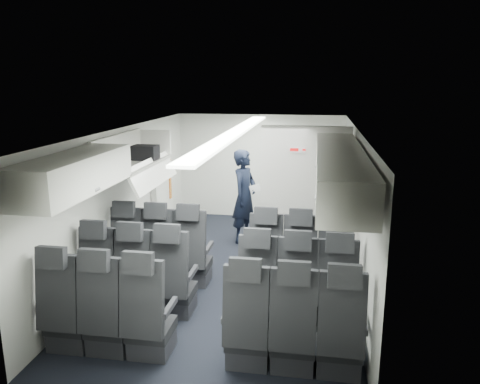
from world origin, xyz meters
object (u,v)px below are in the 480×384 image
(seat_row_front, at_px, (229,260))
(seat_row_mid, at_px, (216,288))
(flight_attendant, at_px, (245,196))
(carry_on_bag, at_px, (145,153))
(galley_unit, at_px, (306,177))
(seat_row_rear, at_px, (197,325))
(boarding_door, at_px, (162,185))

(seat_row_front, xyz_separation_m, seat_row_mid, (0.00, -0.90, 0.00))
(seat_row_front, relative_size, flight_attendant, 2.01)
(carry_on_bag, bearing_deg, seat_row_mid, -44.18)
(galley_unit, xyz_separation_m, flight_attendant, (-1.03, -1.31, -0.12))
(galley_unit, relative_size, flight_attendant, 1.14)
(carry_on_bag, bearing_deg, seat_row_rear, -57.23)
(seat_row_mid, relative_size, carry_on_bag, 9.18)
(galley_unit, xyz_separation_m, carry_on_bag, (-2.30, -2.70, 0.84))
(seat_row_rear, bearing_deg, carry_on_bag, 119.90)
(seat_row_rear, bearing_deg, galley_unit, 79.35)
(seat_row_front, xyz_separation_m, flight_attendant, (-0.08, 1.94, 0.43))
(seat_row_mid, relative_size, galley_unit, 1.75)
(boarding_door, bearing_deg, seat_row_front, -51.84)
(galley_unit, bearing_deg, seat_row_mid, -102.88)
(seat_row_mid, height_order, seat_row_rear, same)
(flight_attendant, bearing_deg, boarding_door, 103.76)
(boarding_door, relative_size, flight_attendant, 1.12)
(seat_row_rear, distance_m, boarding_door, 4.25)
(seat_row_rear, height_order, galley_unit, galley_unit)
(seat_row_mid, height_order, flight_attendant, flight_attendant)
(seat_row_mid, bearing_deg, boarding_door, 118.77)
(flight_attendant, bearing_deg, seat_row_front, -158.53)
(galley_unit, bearing_deg, carry_on_bag, -130.48)
(seat_row_mid, distance_m, galley_unit, 4.30)
(boarding_door, relative_size, carry_on_bag, 5.13)
(boarding_door, bearing_deg, seat_row_mid, -61.23)
(seat_row_front, height_order, galley_unit, galley_unit)
(carry_on_bag, bearing_deg, flight_attendant, 50.32)
(seat_row_front, height_order, flight_attendant, flight_attendant)
(seat_row_front, relative_size, seat_row_mid, 1.00)
(galley_unit, height_order, flight_attendant, galley_unit)
(seat_row_front, bearing_deg, carry_on_bag, 157.74)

